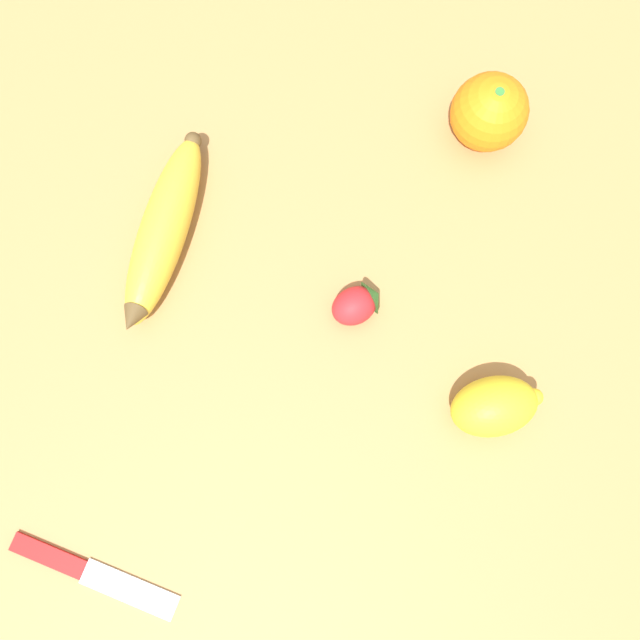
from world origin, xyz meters
name	(u,v)px	position (x,y,z in m)	size (l,w,h in m)	color
ground_plane	(287,406)	(0.00, 0.00, 0.00)	(3.00, 3.00, 0.00)	#A87A47
banana	(163,231)	(0.09, -0.18, 0.02)	(0.12, 0.20, 0.04)	gold
orange	(489,112)	(-0.23, -0.24, 0.04)	(0.07, 0.07, 0.07)	orange
strawberry	(358,304)	(-0.08, -0.08, 0.02)	(0.06, 0.05, 0.03)	red
lemon	(495,406)	(-0.18, 0.03, 0.03)	(0.08, 0.06, 0.05)	yellow
paring_knife	(87,572)	(0.19, 0.12, 0.00)	(0.14, 0.09, 0.01)	silver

